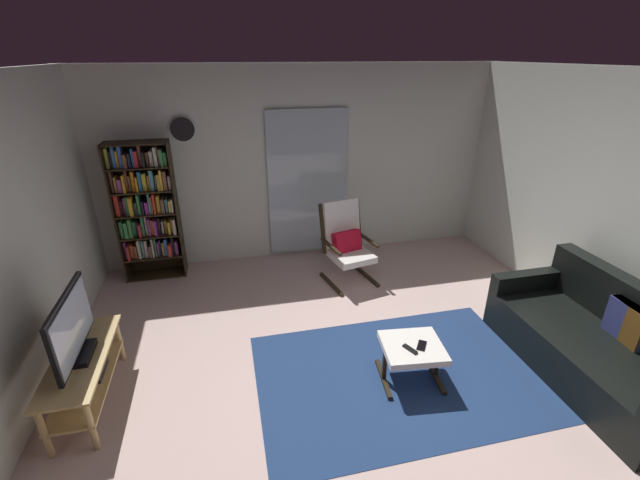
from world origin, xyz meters
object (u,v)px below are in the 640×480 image
ottoman (412,351)px  tv_remote (410,349)px  lounge_armchair (346,240)px  bookshelf_near_tv (146,208)px  tv_stand (85,371)px  leather_sofa (601,346)px  television (72,330)px  wall_clock (182,129)px  cell_phone (422,345)px

ottoman → tv_remote: 0.11m
lounge_armchair → bookshelf_near_tv: bearing=165.0°
tv_stand → lounge_armchair: 3.12m
leather_sofa → tv_remote: 1.76m
lounge_armchair → tv_remote: lounge_armchair is taller
television → tv_remote: (2.68, -0.42, -0.35)m
wall_clock → cell_phone: bearing=-54.8°
cell_phone → ottoman: bearing=-170.1°
lounge_armchair → ottoman: lounge_armchair is taller
lounge_armchair → cell_phone: 1.98m
television → leather_sofa: (4.42, -0.67, -0.43)m
television → ottoman: (2.74, -0.36, -0.42)m
bookshelf_near_tv → tv_remote: 3.61m
television → tv_remote: bearing=-8.9°
tv_remote → cell_phone: tv_remote is taller
lounge_armchair → cell_phone: bearing=-86.7°
tv_remote → cell_phone: (0.12, 0.03, -0.00)m
leather_sofa → cell_phone: (-1.62, 0.28, 0.08)m
tv_stand → leather_sofa: 4.48m
tv_stand → leather_sofa: leather_sofa is taller
tv_stand → wall_clock: 2.98m
ottoman → television: bearing=172.5°
tv_stand → television: television is taller
lounge_armchair → ottoman: bearing=-88.7°
television → cell_phone: size_ratio=6.02×
tv_remote → bookshelf_near_tv: bearing=107.4°
lounge_armchair → cell_phone: lounge_armchair is taller
wall_clock → tv_remote: bearing=-56.7°
tv_remote → wall_clock: wall_clock is taller
leather_sofa → cell_phone: bearing=170.3°
tv_remote → tv_stand: bearing=146.0°
lounge_armchair → tv_remote: size_ratio=7.10×
ottoman → tv_remote: bearing=-132.2°
bookshelf_near_tv → leather_sofa: bookshelf_near_tv is taller
television → ottoman: bearing=-7.5°
tv_stand → wall_clock: wall_clock is taller
bookshelf_near_tv → ottoman: (2.46, -2.58, -0.63)m
television → tv_remote: television is taller
cell_phone → leather_sofa: bearing=24.9°
tv_stand → ottoman: tv_stand is taller
tv_remote → wall_clock: 3.70m
lounge_armchair → leather_sofa: bearing=-52.4°
wall_clock → lounge_armchair: bearing=-24.3°
lounge_armchair → cell_phone: size_ratio=7.30×
tv_stand → bookshelf_near_tv: bearing=82.8°
tv_stand → ottoman: (2.74, -0.37, 0.00)m
lounge_armchair → wall_clock: (-1.88, 0.85, 1.32)m
cell_phone → wall_clock: size_ratio=0.48×
tv_remote → cell_phone: bearing=-11.9°
wall_clock → bookshelf_near_tv: bearing=-159.2°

